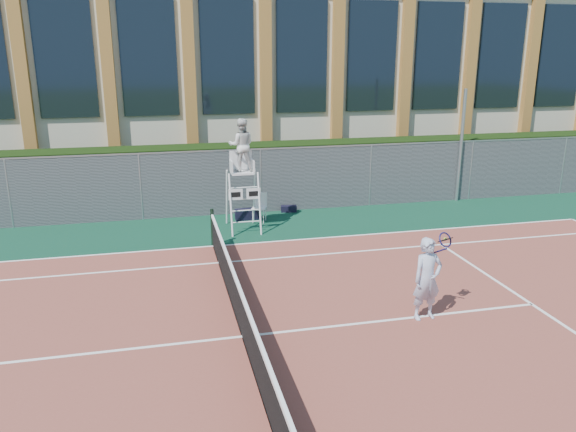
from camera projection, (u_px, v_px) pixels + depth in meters
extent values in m
plane|color=#233814|center=(243.00, 338.00, 10.90)|extent=(120.00, 120.00, 0.00)
cube|color=#0D392A|center=(236.00, 315.00, 11.84)|extent=(36.00, 20.00, 0.01)
cube|color=brown|center=(243.00, 337.00, 10.90)|extent=(23.77, 10.97, 0.02)
cylinder|color=black|center=(213.00, 228.00, 15.99)|extent=(0.10, 0.10, 1.10)
cube|color=black|center=(242.00, 316.00, 10.77)|extent=(0.03, 11.00, 0.86)
cube|color=white|center=(242.00, 295.00, 10.65)|extent=(0.06, 11.20, 0.07)
cube|color=black|center=(199.00, 177.00, 19.95)|extent=(40.00, 1.40, 2.20)
cube|color=beige|center=(183.00, 83.00, 26.63)|extent=(44.00, 10.00, 8.00)
cylinder|color=#9EA0A5|center=(461.00, 146.00, 20.54)|extent=(0.12, 0.12, 4.13)
cylinder|color=white|center=(231.00, 206.00, 16.88)|extent=(0.05, 0.52, 1.91)
cylinder|color=white|center=(260.00, 204.00, 17.08)|extent=(0.05, 0.52, 1.91)
cylinder|color=white|center=(227.00, 198.00, 17.80)|extent=(0.05, 0.52, 1.91)
cylinder|color=white|center=(254.00, 196.00, 17.99)|extent=(0.05, 0.52, 1.91)
cube|color=white|center=(242.00, 173.00, 17.18)|extent=(0.68, 0.59, 0.06)
cube|color=white|center=(241.00, 160.00, 17.35)|extent=(0.68, 0.05, 0.59)
cube|color=white|center=(236.00, 195.00, 16.92)|extent=(0.43, 0.03, 0.33)
cube|color=white|center=(253.00, 194.00, 17.04)|extent=(0.43, 0.03, 0.33)
imported|color=silver|center=(241.00, 145.00, 17.00)|extent=(0.85, 0.69, 1.61)
cube|color=silver|center=(259.00, 208.00, 18.31)|extent=(0.57, 0.57, 0.04)
cube|color=silver|center=(260.00, 199.00, 18.43)|extent=(0.42, 0.20, 0.47)
cylinder|color=silver|center=(253.00, 216.00, 18.24)|extent=(0.03, 0.03, 0.44)
cylinder|color=silver|center=(263.00, 217.00, 18.18)|extent=(0.03, 0.03, 0.44)
cylinder|color=silver|center=(255.00, 213.00, 18.57)|extent=(0.03, 0.03, 0.44)
cylinder|color=silver|center=(266.00, 214.00, 18.52)|extent=(0.03, 0.03, 0.44)
cube|color=black|center=(248.00, 214.00, 18.66)|extent=(0.82, 0.34, 0.35)
cube|color=black|center=(289.00, 209.00, 19.56)|extent=(0.58, 0.33, 0.22)
imported|color=#B1B9D5|center=(427.00, 279.00, 11.42)|extent=(0.67, 0.48, 1.74)
torus|color=#121141|center=(445.00, 240.00, 11.54)|extent=(0.38, 0.30, 0.30)
sphere|color=#CCE533|center=(445.00, 239.00, 11.74)|extent=(0.07, 0.07, 0.07)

